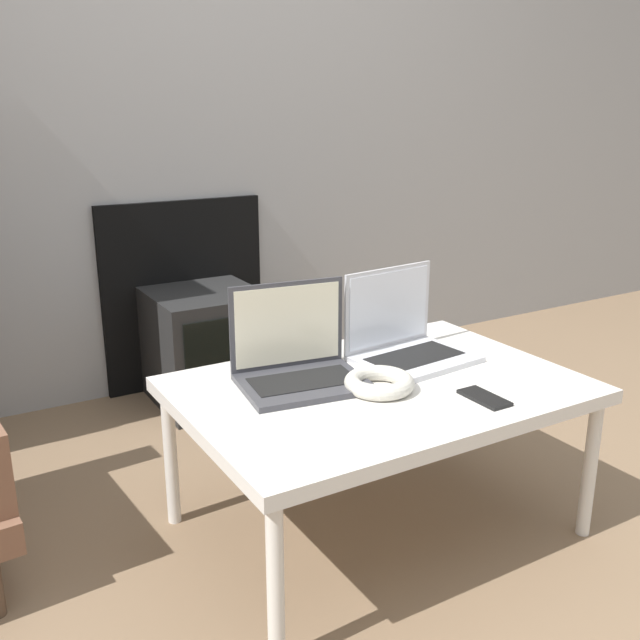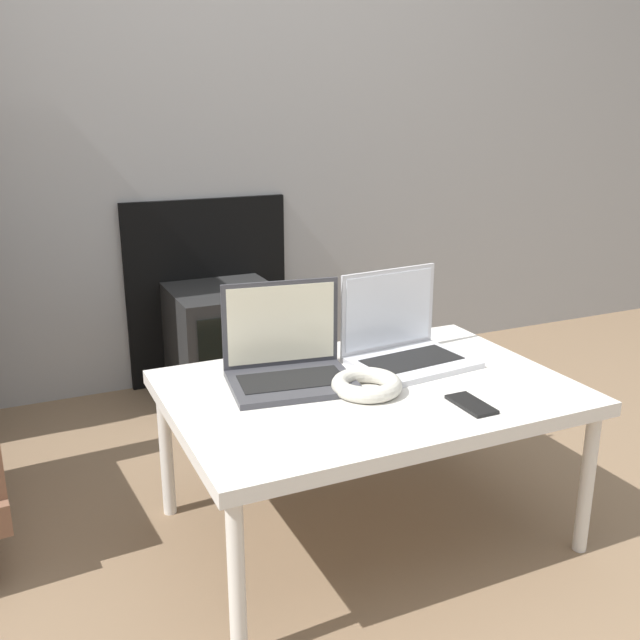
# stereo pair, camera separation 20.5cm
# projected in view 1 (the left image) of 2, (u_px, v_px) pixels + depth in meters

# --- Properties ---
(ground_plane) EXTENTS (14.00, 14.00, 0.00)m
(ground_plane) POSITION_uv_depth(u_px,v_px,m) (457.00, 596.00, 1.68)
(ground_plane) COLOR #7A6047
(wall_back) EXTENTS (7.00, 0.08, 2.60)m
(wall_back) POSITION_uv_depth(u_px,v_px,m) (181.00, 56.00, 2.68)
(wall_back) COLOR #999999
(wall_back) RESTS_ON ground_plane
(table) EXTENTS (1.01, 0.70, 0.42)m
(table) POSITION_uv_depth(u_px,v_px,m) (379.00, 395.00, 1.85)
(table) COLOR silver
(table) RESTS_ON ground_plane
(laptop_left) EXTENTS (0.35, 0.28, 0.25)m
(laptop_left) POSITION_uv_depth(u_px,v_px,m) (297.00, 361.00, 1.84)
(laptop_left) COLOR #38383D
(laptop_left) RESTS_ON table
(laptop_right) EXTENTS (0.34, 0.27, 0.25)m
(laptop_right) POSITION_uv_depth(u_px,v_px,m) (405.00, 339.00, 2.01)
(laptop_right) COLOR silver
(laptop_right) RESTS_ON table
(headphones) EXTENTS (0.18, 0.18, 0.04)m
(headphones) POSITION_uv_depth(u_px,v_px,m) (379.00, 383.00, 1.79)
(headphones) COLOR beige
(headphones) RESTS_ON table
(phone) EXTENTS (0.06, 0.13, 0.01)m
(phone) POSITION_uv_depth(u_px,v_px,m) (484.00, 398.00, 1.74)
(phone) COLOR black
(phone) RESTS_ON table
(tv) EXTENTS (0.40, 0.42, 0.44)m
(tv) POSITION_uv_depth(u_px,v_px,m) (207.00, 347.00, 2.75)
(tv) COLOR black
(tv) RESTS_ON ground_plane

